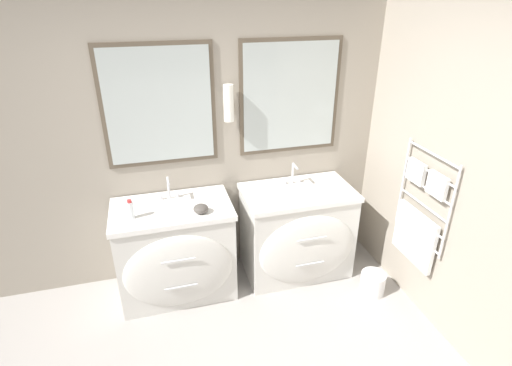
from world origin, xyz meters
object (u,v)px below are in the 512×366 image
object	(u,v)px
vanity_right	(298,233)
vanity_left	(176,252)
toiletry_bottle	(131,210)
waste_bin	(373,283)
amenity_bowl	(201,209)

from	to	relation	value
vanity_right	vanity_left	bearing A→B (deg)	180.00
vanity_left	toiletry_bottle	bearing A→B (deg)	-169.14
vanity_left	vanity_right	xyz separation A→B (m)	(1.13, 0.00, 0.00)
vanity_right	waste_bin	bearing A→B (deg)	-40.51
vanity_right	toiletry_bottle	world-z (taller)	toiletry_bottle
vanity_left	vanity_right	distance (m)	1.13
toiletry_bottle	vanity_right	bearing A→B (deg)	2.40
vanity_left	vanity_right	world-z (taller)	same
toiletry_bottle	vanity_left	bearing A→B (deg)	10.86
waste_bin	amenity_bowl	bearing A→B (deg)	166.38
vanity_right	waste_bin	distance (m)	0.81
vanity_left	toiletry_bottle	world-z (taller)	toiletry_bottle
vanity_left	amenity_bowl	distance (m)	0.53
vanity_right	amenity_bowl	size ratio (longest dim) A/B	8.17
amenity_bowl	waste_bin	bearing A→B (deg)	-13.62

